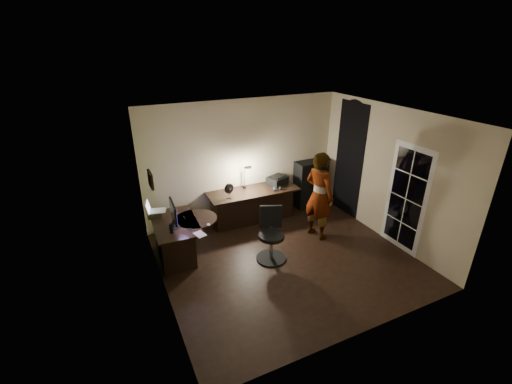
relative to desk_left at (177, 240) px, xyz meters
name	(u,v)px	position (x,y,z in m)	size (l,w,h in m)	color
floor	(287,259)	(1.83, -0.97, -0.37)	(4.50, 4.00, 0.01)	black
ceiling	(293,116)	(1.83, -0.97, 2.34)	(4.50, 4.00, 0.01)	silver
wall_back	(244,161)	(1.83, 1.04, 0.98)	(4.50, 0.01, 2.70)	#BFB18F
wall_front	(371,255)	(1.83, -2.97, 0.98)	(4.50, 0.01, 2.70)	#BFB18F
wall_left	(158,222)	(-0.42, -0.97, 0.98)	(0.01, 4.00, 2.70)	#BFB18F
wall_right	(388,174)	(4.08, -0.97, 0.98)	(0.01, 4.00, 2.70)	#BFB18F
green_wall_overlay	(159,221)	(-0.41, -0.97, 0.98)	(0.00, 4.00, 2.70)	#51622A
arched_doorway	(349,160)	(4.07, 0.18, 0.93)	(0.01, 0.90, 2.60)	black
french_door	(406,199)	(4.07, -1.52, 0.68)	(0.02, 0.92, 2.10)	white
framed_picture	(150,180)	(-0.39, -0.52, 1.48)	(0.04, 0.30, 0.25)	black
desk_left	(177,240)	(0.00, 0.00, 0.00)	(0.79, 1.28, 0.74)	black
desk_right	(253,206)	(1.89, 0.66, 0.01)	(2.03, 0.71, 0.76)	black
cabinet	(310,184)	(3.49, 0.81, 0.21)	(0.77, 0.38, 1.15)	black
laptop_stand	(155,214)	(-0.28, 0.39, 0.42)	(0.26, 0.21, 0.11)	silver
laptop	(156,206)	(-0.24, 0.39, 0.59)	(0.33, 0.31, 0.23)	silver
monitor	(173,219)	(-0.06, -0.17, 0.54)	(0.11, 0.55, 0.36)	black
mouse	(209,225)	(0.53, -0.35, 0.38)	(0.06, 0.09, 0.03)	silver
phone	(190,230)	(0.18, -0.36, 0.37)	(0.06, 0.12, 0.01)	black
pen	(184,218)	(0.20, 0.12, 0.37)	(0.01, 0.15, 0.01)	black
speaker	(171,228)	(-0.13, -0.33, 0.45)	(0.07, 0.07, 0.18)	black
notepad	(200,234)	(0.29, -0.59, 0.37)	(0.16, 0.22, 0.01)	silver
desk_fan	(229,191)	(1.26, 0.52, 0.56)	(0.21, 0.12, 0.33)	black
headphones	(277,188)	(2.36, 0.45, 0.44)	(0.19, 0.08, 0.09)	#2C5798
printer	(277,180)	(2.55, 0.77, 0.49)	(0.43, 0.34, 0.19)	black
desk_lamp	(244,175)	(1.76, 0.86, 0.70)	(0.15, 0.27, 0.60)	black
office_chair	(272,236)	(1.57, -0.83, 0.14)	(0.57, 0.57, 1.01)	black
person	(319,196)	(2.83, -0.47, 0.55)	(0.66, 0.44, 1.84)	#D8A88C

